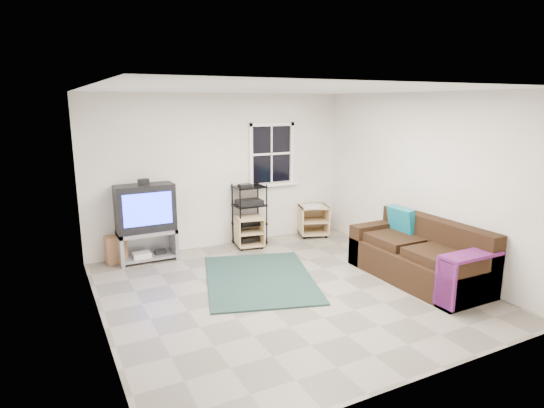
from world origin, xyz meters
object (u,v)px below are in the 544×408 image
side_table_right (312,218)px  sofa (420,257)px  av_rack (250,218)px  side_table_left (249,231)px  tv_unit (146,216)px

side_table_right → sofa: 2.57m
av_rack → side_table_left: (-0.07, -0.11, -0.18)m
tv_unit → side_table_left: size_ratio=2.49×
tv_unit → sofa: bearing=-38.5°
side_table_left → sofa: size_ratio=0.26×
tv_unit → side_table_right: bearing=-0.1°
tv_unit → side_table_left: bearing=-2.8°
side_table_left → sofa: sofa is taller
av_rack → sofa: 2.98m
av_rack → side_table_right: bearing=-1.6°
side_table_left → sofa: bearing=-58.7°
tv_unit → av_rack: 1.81m
tv_unit → side_table_left: 1.78m
tv_unit → sofa: 4.15m
sofa → tv_unit: bearing=141.5°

